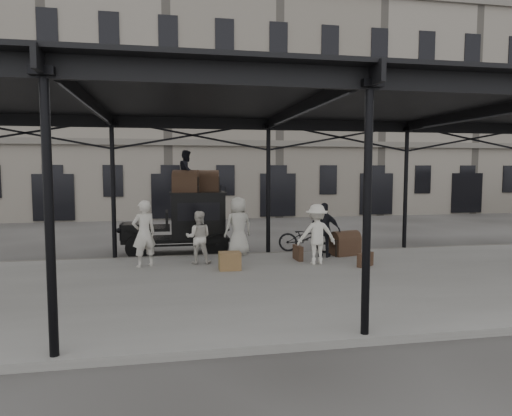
{
  "coord_description": "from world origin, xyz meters",
  "views": [
    {
      "loc": [
        -3.25,
        -12.92,
        2.96
      ],
      "look_at": [
        -0.5,
        1.6,
        1.7
      ],
      "focal_mm": 32.0,
      "sensor_mm": 36.0,
      "label": 1
    }
  ],
  "objects_px": {
    "steamer_trunk_platform": "(345,245)",
    "steamer_trunk_roof_near": "(186,183)",
    "taxi": "(188,220)",
    "porter_official": "(325,230)",
    "porter_left": "(144,234)",
    "bicycle": "(306,238)"
  },
  "relations": [
    {
      "from": "steamer_trunk_platform",
      "to": "steamer_trunk_roof_near",
      "type": "bearing_deg",
      "value": 146.29
    },
    {
      "from": "taxi",
      "to": "porter_official",
      "type": "relative_size",
      "value": 2.09
    },
    {
      "from": "steamer_trunk_roof_near",
      "to": "porter_left",
      "type": "bearing_deg",
      "value": -106.94
    },
    {
      "from": "porter_left",
      "to": "steamer_trunk_roof_near",
      "type": "xyz_separation_m",
      "value": [
        1.29,
        2.29,
        1.38
      ]
    },
    {
      "from": "porter_official",
      "to": "porter_left",
      "type": "bearing_deg",
      "value": 38.96
    },
    {
      "from": "steamer_trunk_roof_near",
      "to": "bicycle",
      "type": "bearing_deg",
      "value": -0.78
    },
    {
      "from": "taxi",
      "to": "steamer_trunk_roof_near",
      "type": "bearing_deg",
      "value": -108.07
    },
    {
      "from": "porter_left",
      "to": "bicycle",
      "type": "height_order",
      "value": "porter_left"
    },
    {
      "from": "taxi",
      "to": "bicycle",
      "type": "distance_m",
      "value": 4.12
    },
    {
      "from": "taxi",
      "to": "porter_official",
      "type": "height_order",
      "value": "taxi"
    },
    {
      "from": "porter_left",
      "to": "bicycle",
      "type": "xyz_separation_m",
      "value": [
        5.28,
        1.36,
        -0.47
      ]
    },
    {
      "from": "porter_official",
      "to": "bicycle",
      "type": "bearing_deg",
      "value": -36.25
    },
    {
      "from": "taxi",
      "to": "steamer_trunk_roof_near",
      "type": "height_order",
      "value": "steamer_trunk_roof_near"
    },
    {
      "from": "porter_official",
      "to": "steamer_trunk_platform",
      "type": "height_order",
      "value": "porter_official"
    },
    {
      "from": "steamer_trunk_platform",
      "to": "bicycle",
      "type": "bearing_deg",
      "value": 130.64
    },
    {
      "from": "bicycle",
      "to": "steamer_trunk_roof_near",
      "type": "relative_size",
      "value": 2.2
    },
    {
      "from": "steamer_trunk_platform",
      "to": "porter_left",
      "type": "bearing_deg",
      "value": 170.01
    },
    {
      "from": "taxi",
      "to": "steamer_trunk_roof_near",
      "type": "distance_m",
      "value": 1.32
    },
    {
      "from": "porter_left",
      "to": "steamer_trunk_roof_near",
      "type": "bearing_deg",
      "value": -143.67
    },
    {
      "from": "porter_official",
      "to": "steamer_trunk_roof_near",
      "type": "distance_m",
      "value": 4.92
    },
    {
      "from": "porter_left",
      "to": "steamer_trunk_platform",
      "type": "distance_m",
      "value": 6.44
    },
    {
      "from": "porter_left",
      "to": "bicycle",
      "type": "bearing_deg",
      "value": 170.1
    }
  ]
}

